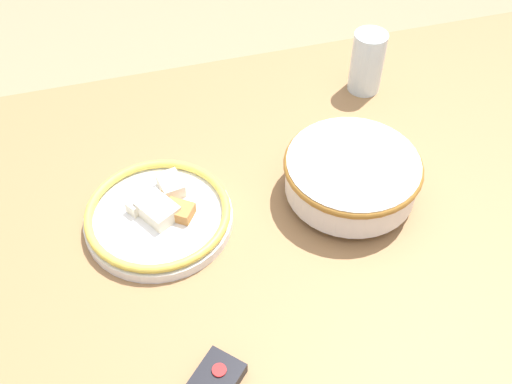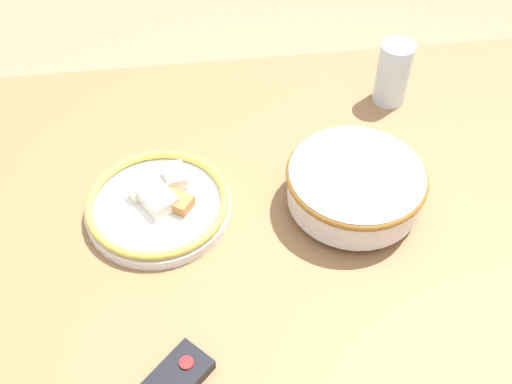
% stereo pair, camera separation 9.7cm
% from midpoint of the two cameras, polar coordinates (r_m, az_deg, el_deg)
% --- Properties ---
extents(dining_table, '(1.49, 0.94, 0.75)m').
position_cam_midpoint_polar(dining_table, '(1.03, -0.78, -6.10)').
color(dining_table, olive).
rests_on(dining_table, ground_plane).
extents(noodle_bowl, '(0.23, 0.23, 0.08)m').
position_cam_midpoint_polar(noodle_bowl, '(0.99, 6.34, 1.48)').
color(noodle_bowl, silver).
rests_on(noodle_bowl, dining_table).
extents(food_plate, '(0.24, 0.24, 0.04)m').
position_cam_midpoint_polar(food_plate, '(0.99, -12.03, -2.30)').
color(food_plate, white).
rests_on(food_plate, dining_table).
extents(drinking_glass, '(0.06, 0.06, 0.13)m').
position_cam_midpoint_polar(drinking_glass, '(1.21, 8.25, 12.04)').
color(drinking_glass, silver).
rests_on(drinking_glass, dining_table).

